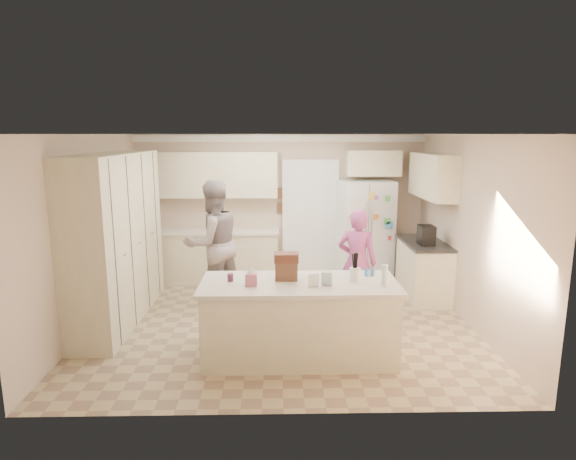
{
  "coord_description": "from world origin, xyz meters",
  "views": [
    {
      "loc": [
        -0.05,
        -6.42,
        2.6
      ],
      "look_at": [
        0.1,
        0.35,
        1.25
      ],
      "focal_mm": 30.0,
      "sensor_mm": 36.0,
      "label": 1
    }
  ],
  "objects_px": {
    "utensil_crock": "(355,274)",
    "tissue_box": "(251,279)",
    "island_base": "(299,322)",
    "dollhouse_body": "(286,270)",
    "teen_girl": "(357,262)",
    "teen_boy": "(213,243)",
    "refrigerator": "(364,231)",
    "coffee_maker": "(426,235)"
  },
  "relations": [
    {
      "from": "refrigerator",
      "to": "teen_boy",
      "type": "distance_m",
      "value": 2.85
    },
    {
      "from": "refrigerator",
      "to": "teen_boy",
      "type": "bearing_deg",
      "value": -163.28
    },
    {
      "from": "utensil_crock",
      "to": "teen_girl",
      "type": "distance_m",
      "value": 1.37
    },
    {
      "from": "dollhouse_body",
      "to": "teen_boy",
      "type": "bearing_deg",
      "value": 121.98
    },
    {
      "from": "refrigerator",
      "to": "teen_boy",
      "type": "height_order",
      "value": "teen_boy"
    },
    {
      "from": "tissue_box",
      "to": "teen_boy",
      "type": "relative_size",
      "value": 0.07
    },
    {
      "from": "tissue_box",
      "to": "teen_boy",
      "type": "bearing_deg",
      "value": 109.49
    },
    {
      "from": "utensil_crock",
      "to": "tissue_box",
      "type": "xyz_separation_m",
      "value": [
        -1.2,
        -0.15,
        -0.0
      ]
    },
    {
      "from": "refrigerator",
      "to": "tissue_box",
      "type": "height_order",
      "value": "refrigerator"
    },
    {
      "from": "refrigerator",
      "to": "utensil_crock",
      "type": "xyz_separation_m",
      "value": [
        -0.66,
        -3.06,
        0.1
      ]
    },
    {
      "from": "island_base",
      "to": "utensil_crock",
      "type": "distance_m",
      "value": 0.86
    },
    {
      "from": "refrigerator",
      "to": "island_base",
      "type": "relative_size",
      "value": 0.82
    },
    {
      "from": "tissue_box",
      "to": "dollhouse_body",
      "type": "height_order",
      "value": "dollhouse_body"
    },
    {
      "from": "utensil_crock",
      "to": "teen_boy",
      "type": "distance_m",
      "value": 2.6
    },
    {
      "from": "island_base",
      "to": "tissue_box",
      "type": "xyz_separation_m",
      "value": [
        -0.55,
        -0.1,
        0.56
      ]
    },
    {
      "from": "island_base",
      "to": "utensil_crock",
      "type": "height_order",
      "value": "utensil_crock"
    },
    {
      "from": "coffee_maker",
      "to": "dollhouse_body",
      "type": "xyz_separation_m",
      "value": [
        -2.2,
        -1.8,
        -0.03
      ]
    },
    {
      "from": "tissue_box",
      "to": "teen_girl",
      "type": "distance_m",
      "value": 2.08
    },
    {
      "from": "dollhouse_body",
      "to": "teen_girl",
      "type": "height_order",
      "value": "teen_girl"
    },
    {
      "from": "island_base",
      "to": "dollhouse_body",
      "type": "bearing_deg",
      "value": 146.31
    },
    {
      "from": "tissue_box",
      "to": "refrigerator",
      "type": "bearing_deg",
      "value": 59.87
    },
    {
      "from": "teen_boy",
      "to": "teen_girl",
      "type": "distance_m",
      "value": 2.19
    },
    {
      "from": "teen_boy",
      "to": "utensil_crock",
      "type": "bearing_deg",
      "value": 101.44
    },
    {
      "from": "coffee_maker",
      "to": "utensil_crock",
      "type": "xyz_separation_m",
      "value": [
        -1.4,
        -1.85,
        -0.07
      ]
    },
    {
      "from": "island_base",
      "to": "teen_girl",
      "type": "xyz_separation_m",
      "value": [
        0.9,
        1.38,
        0.34
      ]
    },
    {
      "from": "island_base",
      "to": "utensil_crock",
      "type": "bearing_deg",
      "value": 4.4
    },
    {
      "from": "refrigerator",
      "to": "island_base",
      "type": "xyz_separation_m",
      "value": [
        -1.31,
        -3.11,
        -0.46
      ]
    },
    {
      "from": "island_base",
      "to": "teen_boy",
      "type": "distance_m",
      "value": 2.28
    },
    {
      "from": "utensil_crock",
      "to": "refrigerator",
      "type": "bearing_deg",
      "value": 77.79
    },
    {
      "from": "refrigerator",
      "to": "utensil_crock",
      "type": "relative_size",
      "value": 12.0
    },
    {
      "from": "coffee_maker",
      "to": "utensil_crock",
      "type": "relative_size",
      "value": 2.0
    },
    {
      "from": "teen_girl",
      "to": "island_base",
      "type": "bearing_deg",
      "value": 75.67
    },
    {
      "from": "dollhouse_body",
      "to": "teen_boy",
      "type": "xyz_separation_m",
      "value": [
        -1.09,
        1.74,
        -0.07
      ]
    },
    {
      "from": "dollhouse_body",
      "to": "teen_girl",
      "type": "bearing_deg",
      "value": 50.78
    },
    {
      "from": "teen_girl",
      "to": "teen_boy",
      "type": "bearing_deg",
      "value": 6.53
    },
    {
      "from": "island_base",
      "to": "teen_girl",
      "type": "bearing_deg",
      "value": 57.03
    },
    {
      "from": "coffee_maker",
      "to": "island_base",
      "type": "bearing_deg",
      "value": -137.17
    },
    {
      "from": "island_base",
      "to": "teen_girl",
      "type": "distance_m",
      "value": 1.68
    },
    {
      "from": "utensil_crock",
      "to": "island_base",
      "type": "bearing_deg",
      "value": -175.6
    },
    {
      "from": "teen_boy",
      "to": "teen_girl",
      "type": "height_order",
      "value": "teen_boy"
    },
    {
      "from": "refrigerator",
      "to": "utensil_crock",
      "type": "bearing_deg",
      "value": -111.91
    },
    {
      "from": "tissue_box",
      "to": "teen_boy",
      "type": "distance_m",
      "value": 2.06
    }
  ]
}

